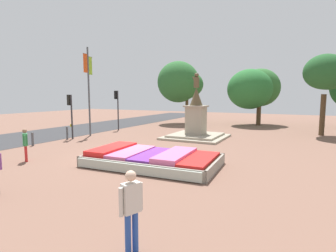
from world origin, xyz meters
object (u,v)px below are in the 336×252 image
at_px(pedestrian_crossing_plaza, 131,205).
at_px(kerb_bollard_mid_a, 32,139).
at_px(statue_monument, 196,124).
at_px(banner_pole, 89,88).
at_px(kerb_bollard_mid_b, 67,133).
at_px(pedestrian_near_planter, 25,143).
at_px(flower_planter, 151,159).
at_px(traffic_light_far_corner, 117,103).
at_px(traffic_light_mid_block, 71,108).

relative_size(pedestrian_crossing_plaza, kerb_bollard_mid_a, 1.91).
bearing_deg(statue_monument, banner_pole, -161.25).
distance_m(pedestrian_crossing_plaza, kerb_bollard_mid_b, 16.04).
relative_size(pedestrian_near_planter, kerb_bollard_mid_b, 1.67).
distance_m(kerb_bollard_mid_a, kerb_bollard_mid_b, 2.88).
height_order(statue_monument, banner_pole, banner_pole).
bearing_deg(kerb_bollard_mid_b, pedestrian_crossing_plaza, -37.72).
bearing_deg(statue_monument, flower_planter, -83.45).
bearing_deg(kerb_bollard_mid_a, traffic_light_far_corner, 90.33).
xyz_separation_m(traffic_light_far_corner, kerb_bollard_mid_a, (0.05, -9.12, -2.16)).
xyz_separation_m(statue_monument, traffic_light_far_corner, (-8.53, 1.12, 1.55)).
distance_m(flower_planter, banner_pole, 11.57).
bearing_deg(traffic_light_far_corner, pedestrian_crossing_plaza, -51.53).
bearing_deg(statue_monument, kerb_bollard_mid_b, -148.85).
height_order(traffic_light_far_corner, kerb_bollard_mid_b, traffic_light_far_corner).
xyz_separation_m(statue_monument, pedestrian_near_planter, (-5.00, -10.89, -0.14)).
xyz_separation_m(pedestrian_near_planter, kerb_bollard_mid_a, (-3.48, 2.89, -0.47)).
bearing_deg(kerb_bollard_mid_a, traffic_light_mid_block, 88.36).
height_order(banner_pole, kerb_bollard_mid_b, banner_pole).
bearing_deg(banner_pole, traffic_light_mid_block, -91.97).
xyz_separation_m(statue_monument, kerb_bollard_mid_b, (-8.46, -5.12, -0.58)).
bearing_deg(kerb_bollard_mid_b, traffic_light_mid_block, 77.61).
bearing_deg(traffic_light_mid_block, kerb_bollard_mid_a, -91.64).
xyz_separation_m(banner_pole, pedestrian_crossing_plaza, (12.53, -12.10, -2.91)).
bearing_deg(flower_planter, traffic_light_mid_block, 157.47).
xyz_separation_m(pedestrian_near_planter, kerb_bollard_mid_b, (-3.47, 5.77, -0.43)).
bearing_deg(kerb_bollard_mid_b, banner_pole, 86.37).
bearing_deg(kerb_bollard_mid_a, banner_pole, 88.23).
xyz_separation_m(flower_planter, kerb_bollard_mid_a, (-9.47, 0.65, 0.19)).
bearing_deg(kerb_bollard_mid_a, pedestrian_near_planter, -39.68).
height_order(traffic_light_mid_block, banner_pole, banner_pole).
relative_size(banner_pole, pedestrian_crossing_plaza, 4.05).
bearing_deg(pedestrian_crossing_plaza, kerb_bollard_mid_b, 142.28).
bearing_deg(flower_planter, kerb_bollard_mid_a, 176.08).
relative_size(statue_monument, pedestrian_crossing_plaza, 2.85).
bearing_deg(traffic_light_far_corner, kerb_bollard_mid_a, -89.67).
bearing_deg(traffic_light_mid_block, kerb_bollard_mid_b, -102.39).
xyz_separation_m(traffic_light_far_corner, pedestrian_crossing_plaza, (12.75, -16.04, -1.61)).
relative_size(traffic_light_mid_block, kerb_bollard_mid_b, 3.40).
relative_size(traffic_light_far_corner, kerb_bollard_mid_b, 3.80).
bearing_deg(banner_pole, statue_monument, 18.75).
height_order(traffic_light_mid_block, pedestrian_near_planter, traffic_light_mid_block).
bearing_deg(kerb_bollard_mid_a, kerb_bollard_mid_b, 89.72).
bearing_deg(statue_monument, pedestrian_crossing_plaza, -74.23).
height_order(statue_monument, kerb_bollard_mid_a, statue_monument).
relative_size(banner_pole, kerb_bollard_mid_b, 7.24).
xyz_separation_m(flower_planter, kerb_bollard_mid_b, (-9.46, 3.53, 0.22)).
bearing_deg(pedestrian_near_planter, traffic_light_far_corner, 106.41).
distance_m(statue_monument, pedestrian_near_planter, 11.98).
height_order(flower_planter, traffic_light_mid_block, traffic_light_mid_block).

